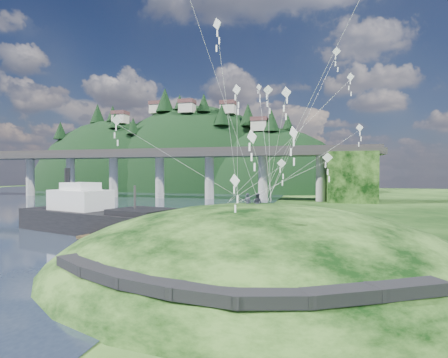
# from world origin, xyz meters

# --- Properties ---
(ground) EXTENTS (320.00, 320.00, 0.00)m
(ground) POSITION_xyz_m (0.00, 0.00, 0.00)
(ground) COLOR black
(ground) RESTS_ON ground
(grass_hill) EXTENTS (36.00, 32.00, 13.00)m
(grass_hill) POSITION_xyz_m (8.00, 2.00, -1.50)
(grass_hill) COLOR black
(grass_hill) RESTS_ON ground
(footpath) EXTENTS (22.29, 5.84, 0.83)m
(footpath) POSITION_xyz_m (7.46, -9.74, 2.08)
(footpath) COLOR black
(footpath) RESTS_ON ground
(bridge) EXTENTS (160.00, 11.00, 15.00)m
(bridge) POSITION_xyz_m (-26.46, 70.07, 9.70)
(bridge) COLOR #2D2B2B
(bridge) RESTS_ON ground
(far_ridge) EXTENTS (153.00, 70.00, 94.50)m
(far_ridge) POSITION_xyz_m (-43.58, 122.17, -7.44)
(far_ridge) COLOR black
(far_ridge) RESTS_ON ground
(work_barge) EXTENTS (24.44, 12.67, 8.25)m
(work_barge) POSITION_xyz_m (-14.50, 12.41, 2.07)
(work_barge) COLOR black
(work_barge) RESTS_ON ground
(wooden_dock) EXTENTS (12.59, 5.48, 0.90)m
(wooden_dock) POSITION_xyz_m (-6.92, 6.11, 0.39)
(wooden_dock) COLOR #322514
(wooden_dock) RESTS_ON ground
(kite_flyers) EXTENTS (1.71, 0.86, 1.76)m
(kite_flyers) POSITION_xyz_m (7.35, 3.28, 5.84)
(kite_flyers) COLOR #252631
(kite_flyers) RESTS_ON ground
(kite_swarm) EXTENTS (21.44, 16.95, 21.07)m
(kite_swarm) POSITION_xyz_m (9.23, 0.65, 13.59)
(kite_swarm) COLOR white
(kite_swarm) RESTS_ON ground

